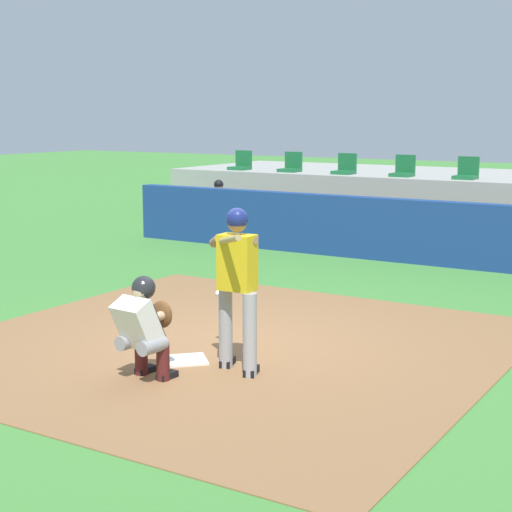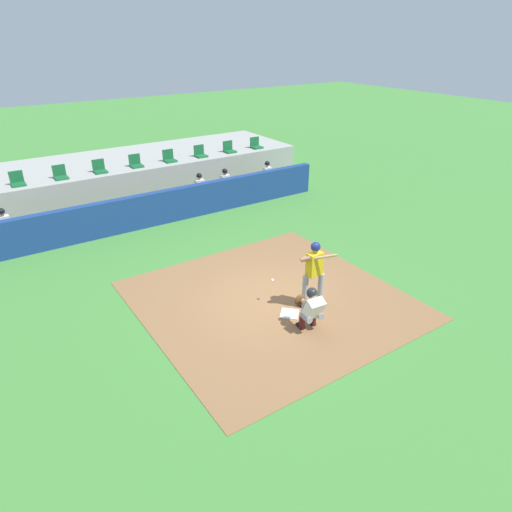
# 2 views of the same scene
# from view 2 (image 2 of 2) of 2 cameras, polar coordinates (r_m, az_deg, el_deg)

# --- Properties ---
(ground_plane) EXTENTS (80.00, 80.00, 0.00)m
(ground_plane) POSITION_cam_2_polar(r_m,az_deg,el_deg) (11.89, 1.88, -5.57)
(ground_plane) COLOR #428438
(dirt_infield) EXTENTS (6.40, 6.40, 0.01)m
(dirt_infield) POSITION_cam_2_polar(r_m,az_deg,el_deg) (11.89, 1.88, -5.55)
(dirt_infield) COLOR olive
(dirt_infield) RESTS_ON ground
(home_plate) EXTENTS (0.62, 0.62, 0.02)m
(home_plate) POSITION_cam_2_polar(r_m,az_deg,el_deg) (11.35, 4.24, -7.25)
(home_plate) COLOR white
(home_plate) RESTS_ON dirt_infield
(batter_at_plate) EXTENTS (0.72, 0.73, 1.80)m
(batter_at_plate) POSITION_cam_2_polar(r_m,az_deg,el_deg) (11.20, 7.27, -1.86)
(batter_at_plate) COLOR #99999E
(batter_at_plate) RESTS_ON ground
(catcher_crouched) EXTENTS (0.51, 1.82, 1.13)m
(catcher_crouched) POSITION_cam_2_polar(r_m,az_deg,el_deg) (10.56, 6.87, -6.44)
(catcher_crouched) COLOR gray
(catcher_crouched) RESTS_ON ground
(dugout_wall) EXTENTS (13.00, 0.30, 1.20)m
(dugout_wall) POSITION_cam_2_polar(r_m,az_deg,el_deg) (16.81, -11.10, 6.17)
(dugout_wall) COLOR navy
(dugout_wall) RESTS_ON ground
(dugout_bench) EXTENTS (11.80, 0.44, 0.45)m
(dugout_bench) POSITION_cam_2_polar(r_m,az_deg,el_deg) (17.81, -12.29, 5.94)
(dugout_bench) COLOR olive
(dugout_bench) RESTS_ON ground
(dugout_player_0) EXTENTS (0.49, 0.70, 1.30)m
(dugout_player_0) POSITION_cam_2_polar(r_m,az_deg,el_deg) (16.52, -28.97, 3.13)
(dugout_player_0) COLOR #939399
(dugout_player_0) RESTS_ON ground
(dugout_player_1) EXTENTS (0.49, 0.70, 1.30)m
(dugout_player_1) POSITION_cam_2_polar(r_m,az_deg,el_deg) (18.22, -6.89, 8.33)
(dugout_player_1) COLOR #939399
(dugout_player_1) RESTS_ON ground
(dugout_player_2) EXTENTS (0.49, 0.70, 1.30)m
(dugout_player_2) POSITION_cam_2_polar(r_m,az_deg,el_deg) (18.74, -3.70, 8.99)
(dugout_player_2) COLOR #939399
(dugout_player_2) RESTS_ON ground
(dugout_player_3) EXTENTS (0.49, 0.70, 1.30)m
(dugout_player_3) POSITION_cam_2_polar(r_m,az_deg,el_deg) (19.83, 1.62, 10.02)
(dugout_player_3) COLOR #939399
(dugout_player_3) RESTS_ON ground
(stands_platform) EXTENTS (15.00, 4.40, 1.40)m
(stands_platform) POSITION_cam_2_polar(r_m,az_deg,el_deg) (20.73, -16.08, 9.82)
(stands_platform) COLOR #9E9E99
(stands_platform) RESTS_ON ground
(stadium_seat_1) EXTENTS (0.46, 0.46, 0.48)m
(stadium_seat_1) POSITION_cam_2_polar(r_m,az_deg,el_deg) (18.25, -27.79, 8.31)
(stadium_seat_1) COLOR #196033
(stadium_seat_1) RESTS_ON stands_platform
(stadium_seat_2) EXTENTS (0.46, 0.46, 0.48)m
(stadium_seat_2) POSITION_cam_2_polar(r_m,az_deg,el_deg) (18.43, -23.38, 9.36)
(stadium_seat_2) COLOR #196033
(stadium_seat_2) RESTS_ON stands_platform
(stadium_seat_3) EXTENTS (0.46, 0.46, 0.48)m
(stadium_seat_3) POSITION_cam_2_polar(r_m,az_deg,el_deg) (18.72, -19.06, 10.33)
(stadium_seat_3) COLOR #196033
(stadium_seat_3) RESTS_ON stands_platform
(stadium_seat_4) EXTENTS (0.46, 0.46, 0.48)m
(stadium_seat_4) POSITION_cam_2_polar(r_m,az_deg,el_deg) (19.11, -14.87, 11.21)
(stadium_seat_4) COLOR #196033
(stadium_seat_4) RESTS_ON stands_platform
(stadium_seat_5) EXTENTS (0.46, 0.46, 0.48)m
(stadium_seat_5) POSITION_cam_2_polar(r_m,az_deg,el_deg) (19.61, -10.85, 11.99)
(stadium_seat_5) COLOR #196033
(stadium_seat_5) RESTS_ON stands_platform
(stadium_seat_6) EXTENTS (0.46, 0.46, 0.48)m
(stadium_seat_6) POSITION_cam_2_polar(r_m,az_deg,el_deg) (20.19, -7.02, 12.68)
(stadium_seat_6) COLOR #196033
(stadium_seat_6) RESTS_ON stands_platform
(stadium_seat_7) EXTENTS (0.46, 0.46, 0.48)m
(stadium_seat_7) POSITION_cam_2_polar(r_m,az_deg,el_deg) (20.86, -3.41, 13.28)
(stadium_seat_7) COLOR #196033
(stadium_seat_7) RESTS_ON stands_platform
(stadium_seat_8) EXTENTS (0.46, 0.46, 0.48)m
(stadium_seat_8) POSITION_cam_2_polar(r_m,az_deg,el_deg) (21.61, -0.01, 13.79)
(stadium_seat_8) COLOR #196033
(stadium_seat_8) RESTS_ON stands_platform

